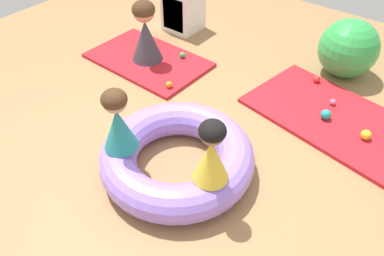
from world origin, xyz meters
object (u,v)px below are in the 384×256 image
inflatable_cushion (177,156)px  play_ball_red (317,79)px  child_in_yellow (211,152)px  play_ball_pink (333,102)px  adult_seated (145,32)px  play_ball_orange (169,85)px  play_ball_green (182,55)px  child_in_teal (118,121)px  play_ball_yellow (366,135)px  exercise_ball_large (348,48)px  storage_cube (182,10)px  play_ball_teal (326,115)px

inflatable_cushion → play_ball_red: inflatable_cushion is taller
child_in_yellow → play_ball_pink: size_ratio=8.26×
inflatable_cushion → adult_seated: adult_seated is taller
play_ball_orange → play_ball_green: bearing=116.0°
child_in_teal → play_ball_red: bearing=123.3°
child_in_teal → play_ball_pink: (1.04, 1.95, -0.51)m
play_ball_yellow → child_in_yellow: bearing=-116.3°
child_in_teal → adult_seated: (-1.09, 1.44, -0.18)m
play_ball_yellow → play_ball_pink: bearing=145.1°
play_ball_orange → play_ball_red: size_ratio=0.95×
adult_seated → exercise_ball_large: (1.97, 1.20, -0.06)m
storage_cube → play_ball_green: bearing=-50.6°
play_ball_pink → play_ball_green: (-1.81, -0.23, 0.00)m
inflatable_cushion → play_ball_orange: bearing=134.3°
play_ball_teal → play_ball_yellow: size_ratio=1.05×
child_in_yellow → adult_seated: size_ratio=0.73×
child_in_yellow → adult_seated: 2.25m
child_in_yellow → play_ball_pink: 1.87m
exercise_ball_large → storage_cube: exercise_ball_large is taller
play_ball_orange → play_ball_red: play_ball_red is taller
play_ball_green → exercise_ball_large: exercise_ball_large is taller
adult_seated → play_ball_yellow: 2.61m
inflatable_cushion → play_ball_teal: 1.58m
child_in_teal → play_ball_teal: size_ratio=5.44×
play_ball_orange → play_ball_red: bearing=41.7°
child_in_teal → play_ball_yellow: (1.49, 1.64, -0.49)m
child_in_yellow → play_ball_red: size_ratio=7.04×
child_in_teal → exercise_ball_large: (0.87, 2.64, -0.25)m
play_ball_yellow → inflatable_cushion: bearing=-130.7°
play_ball_yellow → exercise_ball_large: 1.20m
play_ball_teal → child_in_yellow: bearing=-101.7°
inflatable_cushion → child_in_yellow: (0.43, -0.13, 0.42)m
play_ball_orange → exercise_ball_large: 2.04m
play_ball_red → play_ball_orange: bearing=-138.3°
inflatable_cushion → play_ball_pink: 1.80m
play_ball_teal → play_ball_red: bearing=121.8°
play_ball_teal → play_ball_green: bearing=179.1°
adult_seated → inflatable_cushion: bearing=29.6°
adult_seated → child_in_yellow: bearing=33.9°
play_ball_green → play_ball_teal: bearing=-0.9°
play_ball_teal → play_ball_red: 0.64m
play_ball_yellow → play_ball_green: bearing=178.0°
play_ball_red → play_ball_green: play_ball_red is taller
child_in_yellow → play_ball_green: bearing=-144.1°
play_ball_teal → play_ball_orange: bearing=-160.7°
play_ball_teal → play_ball_pink: play_ball_teal is taller
adult_seated → play_ball_green: bearing=109.3°
child_in_teal → storage_cube: size_ratio=0.98×
play_ball_pink → storage_cube: bearing=170.1°
child_in_yellow → play_ball_teal: (0.31, 1.52, -0.48)m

